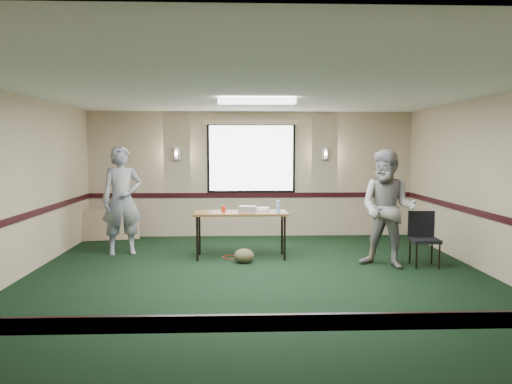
{
  "coord_description": "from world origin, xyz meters",
  "views": [
    {
      "loc": [
        -0.31,
        -6.8,
        1.91
      ],
      "look_at": [
        0.0,
        1.3,
        1.2
      ],
      "focal_mm": 35.0,
      "sensor_mm": 36.0,
      "label": 1
    }
  ],
  "objects_px": {
    "projector": "(248,209)",
    "person_right": "(388,209)",
    "folding_table": "(241,215)",
    "person_left": "(122,200)",
    "conference_chair": "(423,234)"
  },
  "relations": [
    {
      "from": "projector",
      "to": "person_right",
      "type": "height_order",
      "value": "person_right"
    },
    {
      "from": "folding_table",
      "to": "person_right",
      "type": "height_order",
      "value": "person_right"
    },
    {
      "from": "folding_table",
      "to": "projector",
      "type": "height_order",
      "value": "projector"
    },
    {
      "from": "person_right",
      "to": "person_left",
      "type": "bearing_deg",
      "value": -162.21
    },
    {
      "from": "folding_table",
      "to": "projector",
      "type": "relative_size",
      "value": 5.55
    },
    {
      "from": "projector",
      "to": "folding_table",
      "type": "bearing_deg",
      "value": -151.7
    },
    {
      "from": "person_right",
      "to": "folding_table",
      "type": "bearing_deg",
      "value": -166.03
    },
    {
      "from": "folding_table",
      "to": "person_left",
      "type": "bearing_deg",
      "value": 169.58
    },
    {
      "from": "projector",
      "to": "conference_chair",
      "type": "distance_m",
      "value": 2.97
    },
    {
      "from": "folding_table",
      "to": "conference_chair",
      "type": "distance_m",
      "value": 3.06
    },
    {
      "from": "person_left",
      "to": "person_right",
      "type": "relative_size",
      "value": 1.03
    },
    {
      "from": "folding_table",
      "to": "person_left",
      "type": "height_order",
      "value": "person_left"
    },
    {
      "from": "conference_chair",
      "to": "person_right",
      "type": "xyz_separation_m",
      "value": [
        -0.63,
        -0.11,
        0.43
      ]
    },
    {
      "from": "conference_chair",
      "to": "projector",
      "type": "bearing_deg",
      "value": 169.09
    },
    {
      "from": "projector",
      "to": "person_right",
      "type": "distance_m",
      "value": 2.38
    }
  ]
}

